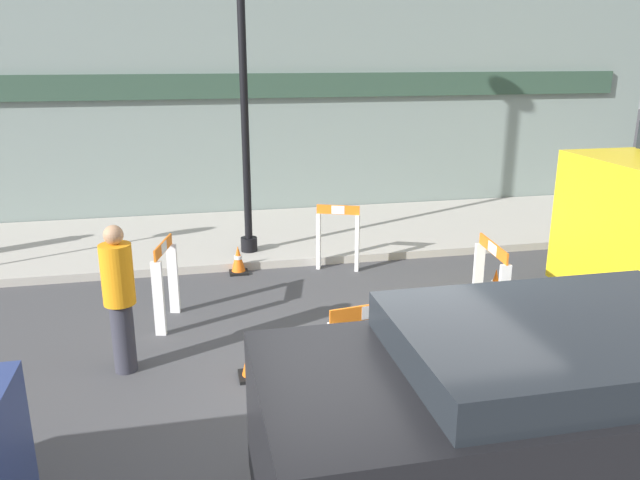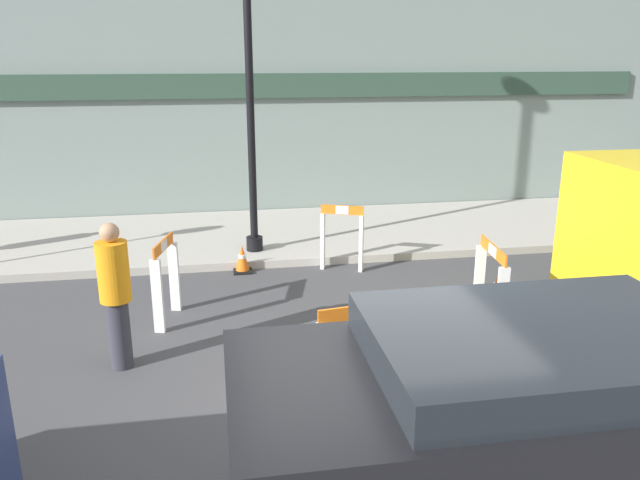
# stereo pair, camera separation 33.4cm
# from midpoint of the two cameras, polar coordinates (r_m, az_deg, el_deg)

# --- Properties ---
(ground_plane) EXTENTS (60.00, 60.00, 0.00)m
(ground_plane) POSITION_cam_midpoint_polar(r_m,az_deg,el_deg) (6.53, 3.86, -15.28)
(ground_plane) COLOR #424244
(sidewalk_slab) EXTENTS (18.00, 3.56, 0.13)m
(sidewalk_slab) POSITION_cam_midpoint_polar(r_m,az_deg,el_deg) (12.18, -4.20, 0.53)
(sidewalk_slab) COLOR #ADA89E
(sidewalk_slab) RESTS_ON ground_plane
(storefront_facade) EXTENTS (18.00, 0.22, 5.50)m
(storefront_facade) POSITION_cam_midpoint_polar(r_m,az_deg,el_deg) (13.55, -5.59, 13.69)
(storefront_facade) COLOR gray
(storefront_facade) RESTS_ON ground_plane
(streetlamp_post) EXTENTS (0.44, 0.44, 6.29)m
(streetlamp_post) POSITION_cam_midpoint_polar(r_m,az_deg,el_deg) (10.50, -8.20, 20.16)
(streetlamp_post) COLOR black
(streetlamp_post) RESTS_ON sidewalk_slab
(barricade_0) EXTENTS (0.23, 0.95, 1.12)m
(barricade_0) POSITION_cam_midpoint_polar(r_m,az_deg,el_deg) (8.41, 14.24, -3.57)
(barricade_0) COLOR white
(barricade_0) RESTS_ON ground_plane
(barricade_1) EXTENTS (0.70, 0.39, 1.10)m
(barricade_1) POSITION_cam_midpoint_polar(r_m,az_deg,el_deg) (10.21, 0.70, 0.34)
(barricade_1) COLOR white
(barricade_1) RESTS_ON ground_plane
(barricade_2) EXTENTS (0.31, 0.79, 1.14)m
(barricade_2) POSITION_cam_midpoint_polar(r_m,az_deg,el_deg) (8.45, -15.04, -3.61)
(barricade_2) COLOR white
(barricade_2) RESTS_ON ground_plane
(barricade_3) EXTENTS (0.95, 0.27, 1.13)m
(barricade_3) POSITION_cam_midpoint_polar(r_m,az_deg,el_deg) (6.29, 3.37, -10.17)
(barricade_3) COLOR white
(barricade_3) RESTS_ON ground_plane
(traffic_cone_0) EXTENTS (0.30, 0.30, 0.49)m
(traffic_cone_0) POSITION_cam_midpoint_polar(r_m,az_deg,el_deg) (7.04, -7.63, -10.68)
(traffic_cone_0) COLOR black
(traffic_cone_0) RESTS_ON ground_plane
(traffic_cone_1) EXTENTS (0.30, 0.30, 0.52)m
(traffic_cone_1) POSITION_cam_midpoint_polar(r_m,az_deg,el_deg) (9.24, 14.73, -4.17)
(traffic_cone_1) COLOR black
(traffic_cone_1) RESTS_ON ground_plane
(traffic_cone_2) EXTENTS (0.30, 0.30, 0.46)m
(traffic_cone_2) POSITION_cam_midpoint_polar(r_m,az_deg,el_deg) (10.25, -8.41, -1.85)
(traffic_cone_2) COLOR black
(traffic_cone_2) RESTS_ON ground_plane
(person_worker) EXTENTS (0.44, 0.44, 1.71)m
(person_worker) POSITION_cam_midpoint_polar(r_m,az_deg,el_deg) (7.24, -19.15, -4.77)
(person_worker) COLOR #33333D
(person_worker) RESTS_ON ground_plane
(parked_car_1) EXTENTS (4.20, 1.92, 1.74)m
(parked_car_1) POSITION_cam_midpoint_polar(r_m,az_deg,el_deg) (4.80, 18.93, -15.37)
(parked_car_1) COLOR black
(parked_car_1) RESTS_ON ground_plane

